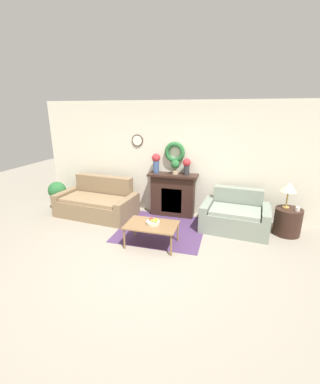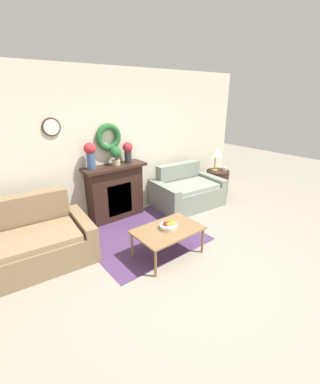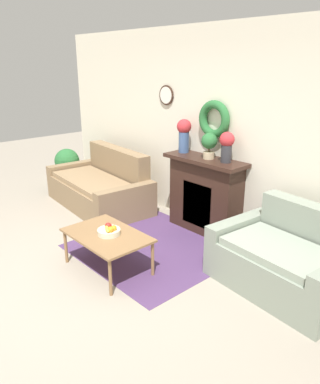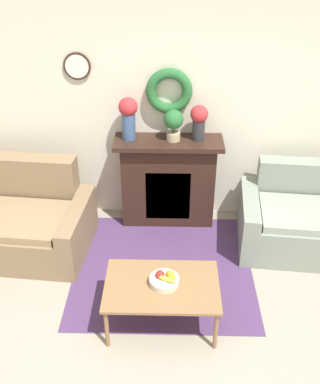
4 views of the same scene
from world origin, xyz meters
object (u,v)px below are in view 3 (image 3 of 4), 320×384
object	(u,v)px
vase_on_mantel_left	(184,133)
potted_plant_floor_by_couch	(67,163)
fruit_bowl	(109,231)
coffee_table	(107,237)
potted_plant_on_mantel	(209,143)
vase_on_mantel_right	(227,145)
fireplace	(205,195)
loveseat_right	(285,260)
couch_left	(101,187)

from	to	relation	value
vase_on_mantel_left	potted_plant_floor_by_couch	world-z (taller)	vase_on_mantel_left
fruit_bowl	coffee_table	bearing A→B (deg)	-148.96
vase_on_mantel_left	potted_plant_on_mantel	distance (m)	0.48
vase_on_mantel_left	vase_on_mantel_right	distance (m)	0.74
coffee_table	fruit_bowl	distance (m)	0.09
fireplace	loveseat_right	bearing A→B (deg)	-15.90
loveseat_right	vase_on_mantel_left	bearing A→B (deg)	172.78
couch_left	fruit_bowl	distance (m)	2.07
coffee_table	potted_plant_on_mantel	world-z (taller)	potted_plant_on_mantel
fireplace	vase_on_mantel_right	world-z (taller)	vase_on_mantel_right
fireplace	coffee_table	xyz separation A→B (m)	(-0.04, -1.58, -0.13)
fireplace	vase_on_mantel_right	distance (m)	0.80
potted_plant_floor_by_couch	coffee_table	bearing A→B (deg)	-21.25
fruit_bowl	potted_plant_floor_by_couch	world-z (taller)	potted_plant_floor_by_couch
loveseat_right	vase_on_mantel_right	size ratio (longest dim) A/B	3.84
couch_left	potted_plant_on_mantel	xyz separation A→B (m)	(1.83, 0.48, 0.93)
loveseat_right	potted_plant_floor_by_couch	size ratio (longest dim) A/B	1.99
coffee_table	vase_on_mantel_right	world-z (taller)	vase_on_mantel_right
fireplace	couch_left	world-z (taller)	fireplace
couch_left	vase_on_mantel_left	world-z (taller)	vase_on_mantel_left
vase_on_mantel_left	loveseat_right	bearing A→B (deg)	-12.65
loveseat_right	vase_on_mantel_left	size ratio (longest dim) A/B	3.19
vase_on_mantel_right	potted_plant_on_mantel	distance (m)	0.27
loveseat_right	potted_plant_on_mantel	size ratio (longest dim) A/B	4.33
vase_on_mantel_left	vase_on_mantel_right	xyz separation A→B (m)	(0.74, 0.00, -0.05)
potted_plant_floor_by_couch	couch_left	bearing A→B (deg)	-2.24
fireplace	potted_plant_floor_by_couch	world-z (taller)	fireplace
vase_on_mantel_right	potted_plant_on_mantel	world-z (taller)	vase_on_mantel_right
fireplace	potted_plant_on_mantel	xyz separation A→B (m)	(0.05, -0.01, 0.71)
fruit_bowl	potted_plant_floor_by_couch	xyz separation A→B (m)	(-2.93, 1.12, -0.01)
fruit_bowl	vase_on_mantel_left	world-z (taller)	vase_on_mantel_left
couch_left	loveseat_right	xyz separation A→B (m)	(3.26, 0.07, -0.01)
fireplace	loveseat_right	xyz separation A→B (m)	(1.48, -0.42, -0.23)
coffee_table	vase_on_mantel_left	world-z (taller)	vase_on_mantel_left
fireplace	coffee_table	bearing A→B (deg)	-91.41
couch_left	coffee_table	world-z (taller)	couch_left
loveseat_right	potted_plant_floor_by_couch	xyz separation A→B (m)	(-4.43, -0.03, 0.17)
fireplace	fruit_bowl	xyz separation A→B (m)	(-0.01, -1.57, -0.05)
couch_left	coffee_table	distance (m)	2.06
fruit_bowl	loveseat_right	bearing A→B (deg)	37.47
couch_left	vase_on_mantel_right	xyz separation A→B (m)	(2.10, 0.50, 0.96)
vase_on_mantel_left	vase_on_mantel_right	size ratio (longest dim) A/B	1.20
couch_left	loveseat_right	world-z (taller)	couch_left
vase_on_mantel_left	fruit_bowl	bearing A→B (deg)	-75.38
potted_plant_floor_by_couch	fireplace	bearing A→B (deg)	8.68
fruit_bowl	potted_plant_floor_by_couch	size ratio (longest dim) A/B	0.35
coffee_table	couch_left	bearing A→B (deg)	148.09
fireplace	couch_left	size ratio (longest dim) A/B	0.60
potted_plant_on_mantel	potted_plant_floor_by_couch	bearing A→B (deg)	-171.73
couch_left	coffee_table	bearing A→B (deg)	-26.73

